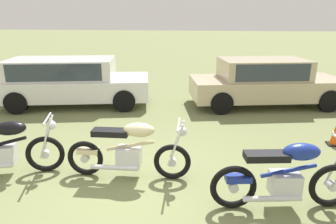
# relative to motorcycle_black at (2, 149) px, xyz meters

# --- Properties ---
(ground_plane) EXTENTS (120.00, 120.00, 0.00)m
(ground_plane) POSITION_rel_motorcycle_black_xyz_m (2.18, -0.01, -0.49)
(ground_plane) COLOR olive
(motorcycle_black) EXTENTS (2.00, 0.93, 1.02)m
(motorcycle_black) POSITION_rel_motorcycle_black_xyz_m (0.00, 0.00, 0.00)
(motorcycle_black) COLOR black
(motorcycle_black) RESTS_ON ground
(motorcycle_cream) EXTENTS (2.13, 0.64, 1.02)m
(motorcycle_cream) POSITION_rel_motorcycle_black_xyz_m (2.17, 0.21, 0.00)
(motorcycle_cream) COLOR black
(motorcycle_cream) RESTS_ON ground
(motorcycle_blue) EXTENTS (2.07, 0.75, 1.02)m
(motorcycle_blue) POSITION_rel_motorcycle_black_xyz_m (4.57, -0.35, 0.01)
(motorcycle_blue) COLOR black
(motorcycle_blue) RESTS_ON ground
(car_white) EXTENTS (4.71, 2.72, 1.43)m
(car_white) POSITION_rel_motorcycle_black_xyz_m (-0.81, 4.41, 0.35)
(car_white) COLOR silver
(car_white) RESTS_ON ground
(car_beige) EXTENTS (4.80, 2.63, 1.43)m
(car_beige) POSITION_rel_motorcycle_black_xyz_m (5.13, 5.14, 0.31)
(car_beige) COLOR #BCAD8C
(car_beige) RESTS_ON ground
(traffic_cone) EXTENTS (0.25, 0.25, 0.47)m
(traffic_cone) POSITION_rel_motorcycle_black_xyz_m (6.16, 2.14, -0.27)
(traffic_cone) COLOR #EA590F
(traffic_cone) RESTS_ON ground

